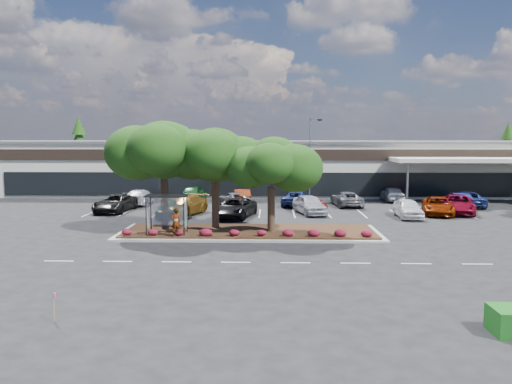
{
  "coord_description": "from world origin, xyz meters",
  "views": [
    {
      "loc": [
        -0.54,
        -30.11,
        6.65
      ],
      "look_at": [
        -1.64,
        7.03,
        2.6
      ],
      "focal_mm": 35.0,
      "sensor_mm": 36.0,
      "label": 1
    }
  ],
  "objects_px": {
    "survey_stake": "(54,303)",
    "car_1": "(169,208)",
    "light_pole": "(311,166)",
    "car_0": "(115,203)"
  },
  "relations": [
    {
      "from": "light_pole",
      "to": "survey_stake",
      "type": "distance_m",
      "value": 36.2
    },
    {
      "from": "car_0",
      "to": "car_1",
      "type": "distance_m",
      "value": 6.16
    },
    {
      "from": "survey_stake",
      "to": "car_1",
      "type": "bearing_deg",
      "value": 91.77
    },
    {
      "from": "car_1",
      "to": "car_0",
      "type": "bearing_deg",
      "value": 151.57
    },
    {
      "from": "light_pole",
      "to": "car_0",
      "type": "xyz_separation_m",
      "value": [
        -18.17,
        -7.13,
        -3.02
      ]
    },
    {
      "from": "light_pole",
      "to": "survey_stake",
      "type": "bearing_deg",
      "value": -109.35
    },
    {
      "from": "survey_stake",
      "to": "car_0",
      "type": "xyz_separation_m",
      "value": [
        -6.22,
        26.9,
        0.09
      ]
    },
    {
      "from": "light_pole",
      "to": "car_0",
      "type": "distance_m",
      "value": 19.75
    },
    {
      "from": "car_0",
      "to": "car_1",
      "type": "xyz_separation_m",
      "value": [
        5.47,
        -2.81,
        -0.04
      ]
    },
    {
      "from": "light_pole",
      "to": "survey_stake",
      "type": "height_order",
      "value": "light_pole"
    }
  ]
}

